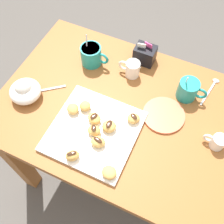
# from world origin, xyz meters

# --- Properties ---
(ground_plane) EXTENTS (8.00, 8.00, 0.00)m
(ground_plane) POSITION_xyz_m (0.00, 0.00, 0.00)
(ground_plane) COLOR #514C47
(dining_table) EXTENTS (0.99, 0.70, 0.72)m
(dining_table) POSITION_xyz_m (0.00, 0.00, 0.58)
(dining_table) COLOR #935628
(dining_table) RESTS_ON ground_plane
(pastry_plate_square) EXTENTS (0.32, 0.32, 0.02)m
(pastry_plate_square) POSITION_xyz_m (-0.05, -0.14, 0.73)
(pastry_plate_square) COLOR white
(pastry_plate_square) RESTS_ON dining_table
(coffee_mug_teal_left) EXTENTS (0.13, 0.09, 0.14)m
(coffee_mug_teal_left) POSITION_xyz_m (-0.21, 0.17, 0.77)
(coffee_mug_teal_left) COLOR teal
(coffee_mug_teal_left) RESTS_ON dining_table
(coffee_mug_teal_right) EXTENTS (0.12, 0.08, 0.13)m
(coffee_mug_teal_right) POSITION_xyz_m (0.22, 0.17, 0.77)
(coffee_mug_teal_right) COLOR teal
(coffee_mug_teal_right) RESTS_ON dining_table
(cream_pitcher_white) EXTENTS (0.10, 0.06, 0.07)m
(cream_pitcher_white) POSITION_xyz_m (-0.03, 0.18, 0.76)
(cream_pitcher_white) COLOR white
(cream_pitcher_white) RESTS_ON dining_table
(sugar_caddy) EXTENTS (0.09, 0.07, 0.11)m
(sugar_caddy) POSITION_xyz_m (-0.01, 0.27, 0.77)
(sugar_caddy) COLOR black
(sugar_caddy) RESTS_ON dining_table
(ice_cream_bowl) EXTENTS (0.13, 0.13, 0.09)m
(ice_cream_bowl) POSITION_xyz_m (-0.37, -0.11, 0.76)
(ice_cream_bowl) COLOR white
(ice_cream_bowl) RESTS_ON dining_table
(chocolate_sauce_pitcher) EXTENTS (0.09, 0.05, 0.06)m
(chocolate_sauce_pitcher) POSITION_xyz_m (0.38, 0.00, 0.76)
(chocolate_sauce_pitcher) COLOR white
(chocolate_sauce_pitcher) RESTS_ON dining_table
(saucer_coral_left) EXTENTS (0.17, 0.17, 0.01)m
(saucer_coral_left) POSITION_xyz_m (0.17, 0.04, 0.73)
(saucer_coral_left) COLOR #E5704C
(saucer_coral_left) RESTS_ON dining_table
(loose_spoon_near_saucer) EXTENTS (0.13, 0.11, 0.01)m
(loose_spoon_near_saucer) POSITION_xyz_m (-0.34, -0.06, 0.73)
(loose_spoon_near_saucer) COLOR silver
(loose_spoon_near_saucer) RESTS_ON dining_table
(loose_spoon_by_plate) EXTENTS (0.04, 0.16, 0.01)m
(loose_spoon_by_plate) POSITION_xyz_m (0.30, 0.25, 0.73)
(loose_spoon_by_plate) COLOR silver
(loose_spoon_by_plate) RESTS_ON dining_table
(beignet_0) EXTENTS (0.06, 0.05, 0.04)m
(beignet_0) POSITION_xyz_m (-0.04, -0.15, 0.76)
(beignet_0) COLOR #DBA351
(beignet_0) RESTS_ON pastry_plate_square
(chocolate_drizzle_0) EXTENTS (0.03, 0.03, 0.00)m
(chocolate_drizzle_0) POSITION_xyz_m (-0.04, -0.15, 0.78)
(chocolate_drizzle_0) COLOR #381E11
(chocolate_drizzle_0) RESTS_ON beignet_0
(beignet_1) EXTENTS (0.06, 0.06, 0.04)m
(beignet_1) POSITION_xyz_m (-0.07, -0.27, 0.76)
(beignet_1) COLOR #DBA351
(beignet_1) RESTS_ON pastry_plate_square
(chocolate_drizzle_1) EXTENTS (0.04, 0.03, 0.00)m
(chocolate_drizzle_1) POSITION_xyz_m (-0.07, -0.27, 0.78)
(chocolate_drizzle_1) COLOR #381E11
(chocolate_drizzle_1) RESTS_ON beignet_1
(beignet_2) EXTENTS (0.07, 0.06, 0.03)m
(beignet_2) POSITION_xyz_m (-0.07, -0.10, 0.76)
(beignet_2) COLOR #DBA351
(beignet_2) RESTS_ON pastry_plate_square
(chocolate_drizzle_2) EXTENTS (0.03, 0.04, 0.00)m
(chocolate_drizzle_2) POSITION_xyz_m (-0.07, -0.10, 0.77)
(chocolate_drizzle_2) COLOR #381E11
(chocolate_drizzle_2) RESTS_ON beignet_2
(beignet_3) EXTENTS (0.07, 0.07, 0.03)m
(beignet_3) POSITION_xyz_m (-0.00, -0.11, 0.76)
(beignet_3) COLOR #DBA351
(beignet_3) RESTS_ON pastry_plate_square
(chocolate_drizzle_3) EXTENTS (0.02, 0.04, 0.00)m
(chocolate_drizzle_3) POSITION_xyz_m (-0.00, -0.11, 0.78)
(chocolate_drizzle_3) COLOR #381E11
(chocolate_drizzle_3) RESTS_ON beignet_3
(beignet_4) EXTENTS (0.06, 0.06, 0.03)m
(beignet_4) POSITION_xyz_m (0.08, -0.27, 0.75)
(beignet_4) COLOR #DBA351
(beignet_4) RESTS_ON pastry_plate_square
(beignet_5) EXTENTS (0.06, 0.05, 0.03)m
(beignet_5) POSITION_xyz_m (-0.01, -0.18, 0.76)
(beignet_5) COLOR #DBA351
(beignet_5) RESTS_ON pastry_plate_square
(chocolate_drizzle_5) EXTENTS (0.04, 0.02, 0.00)m
(chocolate_drizzle_5) POSITION_xyz_m (-0.01, -0.18, 0.78)
(chocolate_drizzle_5) COLOR #381E11
(chocolate_drizzle_5) RESTS_ON beignet_5
(beignet_6) EXTENTS (0.07, 0.07, 0.03)m
(beignet_6) POSITION_xyz_m (-0.16, -0.10, 0.76)
(beignet_6) COLOR #DBA351
(beignet_6) RESTS_ON pastry_plate_square
(beignet_7) EXTENTS (0.06, 0.06, 0.03)m
(beignet_7) POSITION_xyz_m (-0.12, -0.07, 0.76)
(beignet_7) COLOR #DBA351
(beignet_7) RESTS_ON pastry_plate_square
(beignet_8) EXTENTS (0.07, 0.06, 0.03)m
(beignet_8) POSITION_xyz_m (0.07, -0.04, 0.76)
(beignet_8) COLOR #DBA351
(beignet_8) RESTS_ON pastry_plate_square
(chocolate_drizzle_8) EXTENTS (0.04, 0.03, 0.00)m
(chocolate_drizzle_8) POSITION_xyz_m (0.07, -0.04, 0.77)
(chocolate_drizzle_8) COLOR #381E11
(chocolate_drizzle_8) RESTS_ON beignet_8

